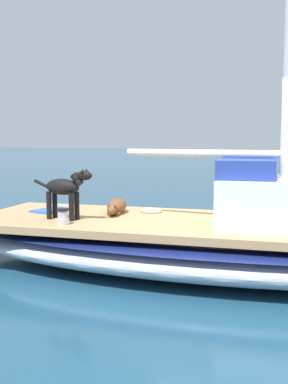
{
  "coord_description": "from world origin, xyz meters",
  "views": [
    {
      "loc": [
        5.95,
        1.74,
        1.78
      ],
      "look_at": [
        0.0,
        -1.0,
        1.01
      ],
      "focal_mm": 44.01,
      "sensor_mm": 36.0,
      "label": 1
    }
  ],
  "objects_px": {
    "dog_black": "(65,189)",
    "deck_towel": "(51,210)",
    "dog_brown": "(117,206)",
    "deck_winch": "(63,217)",
    "coiled_rope": "(151,211)",
    "sailboat_main": "(212,246)"
  },
  "relations": [
    {
      "from": "coiled_rope",
      "to": "dog_black",
      "type": "bearing_deg",
      "value": -36.87
    },
    {
      "from": "sailboat_main",
      "to": "deck_towel",
      "type": "height_order",
      "value": "deck_towel"
    },
    {
      "from": "dog_black",
      "to": "coiled_rope",
      "type": "distance_m",
      "value": 1.39
    },
    {
      "from": "dog_black",
      "to": "coiled_rope",
      "type": "relative_size",
      "value": 2.89
    },
    {
      "from": "sailboat_main",
      "to": "deck_towel",
      "type": "xyz_separation_m",
      "value": [
        0.14,
        -2.49,
        0.34
      ]
    },
    {
      "from": "sailboat_main",
      "to": "coiled_rope",
      "type": "distance_m",
      "value": 1.19
    },
    {
      "from": "dog_brown",
      "to": "deck_towel",
      "type": "xyz_separation_m",
      "value": [
        0.22,
        -1.01,
        -0.09
      ]
    },
    {
      "from": "dog_black",
      "to": "deck_towel",
      "type": "xyz_separation_m",
      "value": [
        -0.52,
        -0.62,
        -0.41
      ]
    },
    {
      "from": "dog_black",
      "to": "deck_winch",
      "type": "bearing_deg",
      "value": 28.42
    },
    {
      "from": "dog_black",
      "to": "dog_brown",
      "type": "relative_size",
      "value": 1.0
    },
    {
      "from": "deck_towel",
      "to": "deck_winch",
      "type": "bearing_deg",
      "value": 43.33
    },
    {
      "from": "dog_black",
      "to": "deck_towel",
      "type": "height_order",
      "value": "dog_black"
    },
    {
      "from": "deck_winch",
      "to": "deck_towel",
      "type": "bearing_deg",
      "value": -136.67
    },
    {
      "from": "dog_brown",
      "to": "coiled_rope",
      "type": "height_order",
      "value": "dog_brown"
    },
    {
      "from": "sailboat_main",
      "to": "coiled_rope",
      "type": "xyz_separation_m",
      "value": [
        -0.41,
        -1.07,
        0.35
      ]
    },
    {
      "from": "dog_black",
      "to": "deck_winch",
      "type": "xyz_separation_m",
      "value": [
        0.33,
        0.18,
        -0.32
      ]
    },
    {
      "from": "dog_brown",
      "to": "deck_winch",
      "type": "bearing_deg",
      "value": -11.03
    },
    {
      "from": "deck_towel",
      "to": "dog_black",
      "type": "bearing_deg",
      "value": 50.07
    },
    {
      "from": "dog_black",
      "to": "dog_brown",
      "type": "bearing_deg",
      "value": 152.59
    },
    {
      "from": "deck_winch",
      "to": "dog_brown",
      "type": "bearing_deg",
      "value": 168.97
    },
    {
      "from": "sailboat_main",
      "to": "dog_brown",
      "type": "relative_size",
      "value": 8.06
    },
    {
      "from": "dog_black",
      "to": "coiled_rope",
      "type": "bearing_deg",
      "value": 143.13
    }
  ]
}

